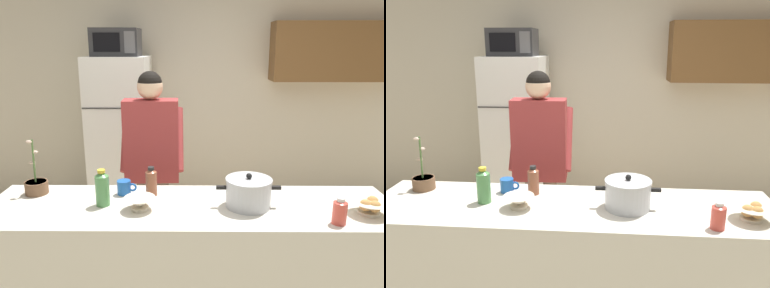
{
  "view_description": "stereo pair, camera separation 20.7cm",
  "coord_description": "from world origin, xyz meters",
  "views": [
    {
      "loc": [
        0.02,
        -2.17,
        1.89
      ],
      "look_at": [
        0.0,
        0.55,
        1.17
      ],
      "focal_mm": 35.22,
      "sensor_mm": 36.0,
      "label": 1
    },
    {
      "loc": [
        0.23,
        -2.16,
        1.89
      ],
      "look_at": [
        0.0,
        0.55,
        1.17
      ],
      "focal_mm": 35.22,
      "sensor_mm": 36.0,
      "label": 2
    }
  ],
  "objects": [
    {
      "name": "back_wall_unit",
      "position": [
        0.23,
        2.27,
        1.37
      ],
      "size": [
        6.0,
        0.48,
        2.6
      ],
      "color": "beige",
      "rests_on": "ground"
    },
    {
      "name": "kitchen_island",
      "position": [
        0.0,
        0.0,
        0.46
      ],
      "size": [
        2.57,
        0.68,
        0.92
      ],
      "primitive_type": "cube",
      "color": "silver",
      "rests_on": "ground"
    },
    {
      "name": "refrigerator",
      "position": [
        -0.79,
        1.85,
        0.89
      ],
      "size": [
        0.64,
        0.68,
        1.77
      ],
      "color": "white",
      "rests_on": "ground"
    },
    {
      "name": "microwave",
      "position": [
        -0.79,
        1.83,
        1.91
      ],
      "size": [
        0.48,
        0.37,
        0.28
      ],
      "color": "#2D2D30",
      "rests_on": "refrigerator"
    },
    {
      "name": "person_near_pot",
      "position": [
        -0.32,
        0.74,
        1.06
      ],
      "size": [
        0.53,
        0.43,
        1.7
      ],
      "color": "#726656",
      "rests_on": "ground"
    },
    {
      "name": "cooking_pot",
      "position": [
        0.35,
        -0.01,
        1.01
      ],
      "size": [
        0.4,
        0.28,
        0.22
      ],
      "color": "silver",
      "rests_on": "kitchen_island"
    },
    {
      "name": "coffee_mug",
      "position": [
        -0.45,
        0.18,
        0.97
      ],
      "size": [
        0.13,
        0.09,
        0.1
      ],
      "color": "#1E59B2",
      "rests_on": "kitchen_island"
    },
    {
      "name": "bread_bowl",
      "position": [
        1.05,
        -0.12,
        0.97
      ],
      "size": [
        0.23,
        0.23,
        0.1
      ],
      "color": "beige",
      "rests_on": "kitchen_island"
    },
    {
      "name": "empty_bowl",
      "position": [
        -0.31,
        -0.07,
        0.97
      ],
      "size": [
        0.19,
        0.19,
        0.08
      ],
      "color": "beige",
      "rests_on": "kitchen_island"
    },
    {
      "name": "bottle_near_edge",
      "position": [
        0.83,
        -0.24,
        1.0
      ],
      "size": [
        0.08,
        0.08,
        0.15
      ],
      "color": "#D84C3F",
      "rests_on": "kitchen_island"
    },
    {
      "name": "bottle_mid_counter",
      "position": [
        -0.55,
        -0.0,
        1.03
      ],
      "size": [
        0.09,
        0.09,
        0.23
      ],
      "color": "#4C8C4C",
      "rests_on": "kitchen_island"
    },
    {
      "name": "bottle_far_corner",
      "position": [
        -0.27,
        0.16,
        1.02
      ],
      "size": [
        0.07,
        0.07,
        0.2
      ],
      "color": "brown",
      "rests_on": "kitchen_island"
    },
    {
      "name": "potted_orchid",
      "position": [
        -1.04,
        0.19,
        0.98
      ],
      "size": [
        0.15,
        0.15,
        0.37
      ],
      "color": "brown",
      "rests_on": "kitchen_island"
    }
  ]
}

